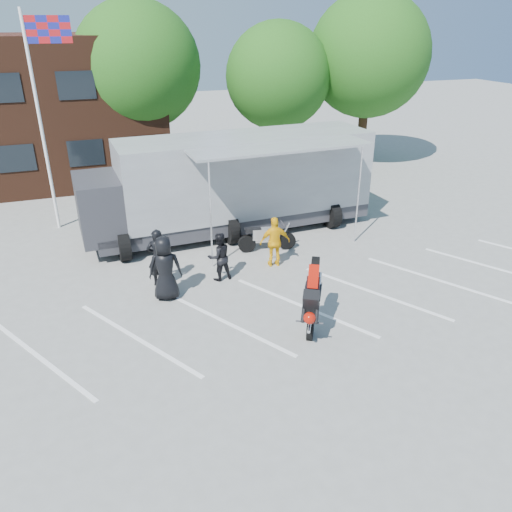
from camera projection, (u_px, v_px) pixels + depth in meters
ground at (311, 325)px, 13.69m from camera, size 100.00×100.00×0.00m
parking_bay_lines at (297, 307)px, 14.54m from camera, size 18.09×13.33×0.01m
flagpole at (43, 97)px, 18.12m from camera, size 1.61×0.12×8.00m
tree_left at (138, 66)px, 24.31m from camera, size 6.12×6.12×8.64m
tree_mid at (278, 77)px, 25.87m from camera, size 5.44×5.44×7.68m
tree_right at (369, 56)px, 26.57m from camera, size 6.46×6.46×9.12m
transporter_truck at (235, 230)px, 19.89m from camera, size 11.93×6.10×3.73m
parked_motorcycle at (267, 250)px, 18.15m from camera, size 2.25×1.06×1.13m
stunt_bike_rider at (312, 323)px, 13.80m from camera, size 1.70×2.06×2.21m
spectator_leather_a at (165, 268)px, 14.62m from camera, size 1.06×0.78×2.00m
spectator_leather_b at (158, 258)px, 15.42m from camera, size 0.79×0.64×1.88m
spectator_leather_c at (219, 257)px, 15.81m from camera, size 0.85×0.70×1.60m
spectator_hivis at (275, 242)px, 16.68m from camera, size 1.07×0.57×1.74m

